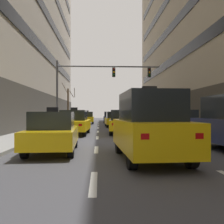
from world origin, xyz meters
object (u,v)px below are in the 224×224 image
(taxi_driving_3, at_px, (74,123))
(traffic_signal_0, at_px, (94,80))
(taxi_driving_2, at_px, (149,126))
(street_tree_0, at_px, (68,104))
(taxi_driving_5, at_px, (114,119))
(car_parked_2, at_px, (180,123))
(taxi_driving_4, at_px, (123,122))
(car_parked_3, at_px, (156,118))
(taxi_driving_6, at_px, (53,132))
(car_driving_0, at_px, (110,117))
(taxi_driving_1, at_px, (87,118))
(pedestrian_0, at_px, (158,117))

(taxi_driving_3, relative_size, traffic_signal_0, 0.49)
(taxi_driving_2, xyz_separation_m, street_tree_0, (-6.04, 28.11, 1.64))
(taxi_driving_5, relative_size, car_parked_2, 0.96)
(taxi_driving_2, distance_m, car_parked_2, 9.41)
(taxi_driving_4, distance_m, car_parked_3, 7.02)
(car_parked_3, height_order, street_tree_0, street_tree_0)
(taxi_driving_3, relative_size, car_parked_3, 1.10)
(taxi_driving_2, relative_size, taxi_driving_6, 1.09)
(car_driving_0, bearing_deg, street_tree_0, -164.87)
(taxi_driving_1, bearing_deg, traffic_signal_0, -84.00)
(taxi_driving_1, xyz_separation_m, car_parked_3, (7.10, -10.71, 0.19))
(taxi_driving_5, height_order, car_parked_3, car_parked_3)
(street_tree_0, distance_m, pedestrian_0, 12.96)
(taxi_driving_3, relative_size, taxi_driving_6, 1.09)
(taxi_driving_2, xyz_separation_m, taxi_driving_5, (-0.07, 18.90, -0.29))
(car_driving_0, distance_m, car_parked_3, 14.26)
(taxi_driving_4, distance_m, taxi_driving_5, 8.86)
(taxi_driving_1, xyz_separation_m, taxi_driving_6, (-0.07, -25.06, -0.04))
(taxi_driving_2, bearing_deg, taxi_driving_6, 154.31)
(car_parked_2, bearing_deg, traffic_signal_0, 132.98)
(car_driving_0, distance_m, car_parked_2, 21.44)
(taxi_driving_2, height_order, street_tree_0, street_tree_0)
(street_tree_0, bearing_deg, car_parked_2, -63.29)
(taxi_driving_4, bearing_deg, car_parked_3, 57.87)
(car_parked_2, xyz_separation_m, pedestrian_0, (1.64, 13.66, 0.16))
(traffic_signal_0, bearing_deg, taxi_driving_2, -81.97)
(car_driving_0, distance_m, taxi_driving_3, 20.48)
(traffic_signal_0, bearing_deg, car_parked_2, -47.02)
(car_parked_3, distance_m, pedestrian_0, 6.51)
(street_tree_0, xyz_separation_m, pedestrian_0, (11.44, -5.82, -1.74))
(taxi_driving_5, bearing_deg, car_driving_0, 90.14)
(taxi_driving_2, xyz_separation_m, taxi_driving_3, (-3.37, 9.49, -0.26))
(car_parked_2, bearing_deg, taxi_driving_2, -113.57)
(car_parked_2, relative_size, pedestrian_0, 3.06)
(car_driving_0, relative_size, street_tree_0, 0.80)
(taxi_driving_2, bearing_deg, street_tree_0, 102.13)
(taxi_driving_5, relative_size, pedestrian_0, 2.93)
(taxi_driving_5, bearing_deg, car_parked_2, -69.53)
(car_parked_2, xyz_separation_m, street_tree_0, (-9.80, 19.48, 1.90))
(taxi_driving_1, xyz_separation_m, traffic_signal_0, (1.24, -11.78, 3.69))
(car_driving_0, relative_size, car_parked_2, 0.97)
(car_parked_2, distance_m, car_parked_3, 7.37)
(taxi_driving_4, height_order, street_tree_0, street_tree_0)
(car_driving_0, xyz_separation_m, taxi_driving_3, (-3.27, -20.22, 0.02))
(taxi_driving_4, bearing_deg, taxi_driving_2, -90.16)
(car_parked_3, relative_size, traffic_signal_0, 0.45)
(car_driving_0, height_order, street_tree_0, street_tree_0)
(taxi_driving_1, bearing_deg, car_parked_2, -68.55)
(car_driving_0, relative_size, taxi_driving_4, 0.96)
(street_tree_0, bearing_deg, taxi_driving_4, -71.43)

